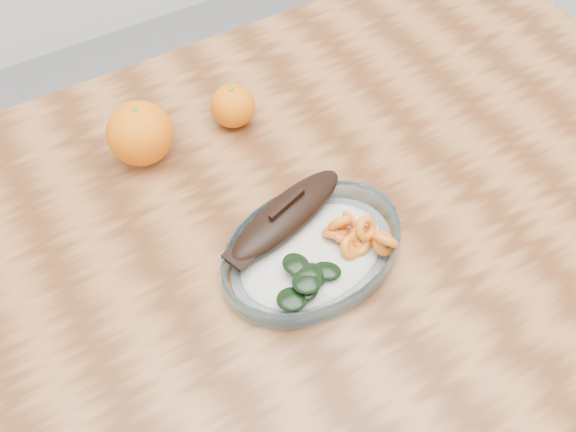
{
  "coord_description": "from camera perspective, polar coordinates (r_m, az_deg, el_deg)",
  "views": [
    {
      "loc": [
        -0.32,
        -0.49,
        1.48
      ],
      "look_at": [
        -0.04,
        0.0,
        0.77
      ],
      "focal_mm": 45.0,
      "sensor_mm": 36.0,
      "label": 1
    }
  ],
  "objects": [
    {
      "name": "dining_table",
      "position": [
        1.02,
        1.78,
        -3.45
      ],
      "size": [
        1.2,
        0.8,
        0.75
      ],
      "color": "#572E14",
      "rests_on": "ground"
    },
    {
      "name": "orange_left",
      "position": [
        1.0,
        -11.62,
        6.41
      ],
      "size": [
        0.09,
        0.09,
        0.09
      ],
      "primitive_type": "sphere",
      "color": "#FF6105",
      "rests_on": "dining_table"
    },
    {
      "name": "plated_meal",
      "position": [
        0.88,
        1.9,
        -2.62
      ],
      "size": [
        0.5,
        0.5,
        0.08
      ],
      "rotation": [
        0.0,
        0.0,
        0.15
      ],
      "color": "white",
      "rests_on": "dining_table"
    },
    {
      "name": "orange_right",
      "position": [
        1.04,
        -4.39,
        8.67
      ],
      "size": [
        0.06,
        0.06,
        0.06
      ],
      "primitive_type": "sphere",
      "color": "#FF6105",
      "rests_on": "dining_table"
    }
  ]
}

